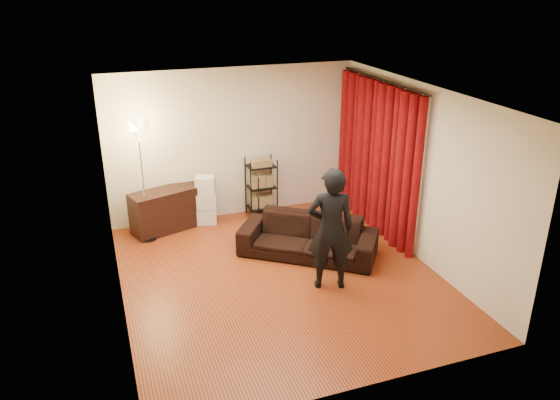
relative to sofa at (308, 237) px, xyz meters
name	(u,v)px	position (x,y,z in m)	size (l,w,h in m)	color
floor	(280,277)	(-0.64, -0.51, -0.31)	(5.00, 5.00, 0.00)	#99411F
ceiling	(280,95)	(-0.64, -0.51, 2.39)	(5.00, 5.00, 0.00)	white
wall_back	(234,144)	(-0.64, 1.99, 1.04)	(5.00, 5.00, 0.00)	beige
wall_front	(365,280)	(-0.64, -3.01, 1.04)	(5.00, 5.00, 0.00)	beige
wall_left	(112,214)	(-2.89, -0.51, 1.04)	(5.00, 5.00, 0.00)	beige
wall_right	(420,174)	(1.61, -0.51, 1.04)	(5.00, 5.00, 0.00)	beige
curtain_rod	(383,80)	(1.51, 0.62, 2.27)	(0.04, 0.04, 2.65)	black
curtain	(377,158)	(1.49, 0.62, 0.96)	(0.22, 2.65, 2.55)	maroon
sofa	(308,237)	(0.00, 0.00, 0.00)	(2.13, 0.83, 0.62)	black
person	(331,229)	(-0.07, -0.97, 0.58)	(0.65, 0.43, 1.78)	black
media_cabinet	(168,210)	(-1.93, 1.71, 0.06)	(1.26, 0.47, 0.73)	black
storage_boxes	(206,200)	(-1.25, 1.72, 0.13)	(0.36, 0.28, 0.89)	beige
wire_shelf	(261,187)	(-0.21, 1.77, 0.24)	(0.50, 0.35, 1.10)	black
floor_lamp	(143,182)	(-2.32, 1.43, 0.72)	(0.37, 0.37, 2.05)	silver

